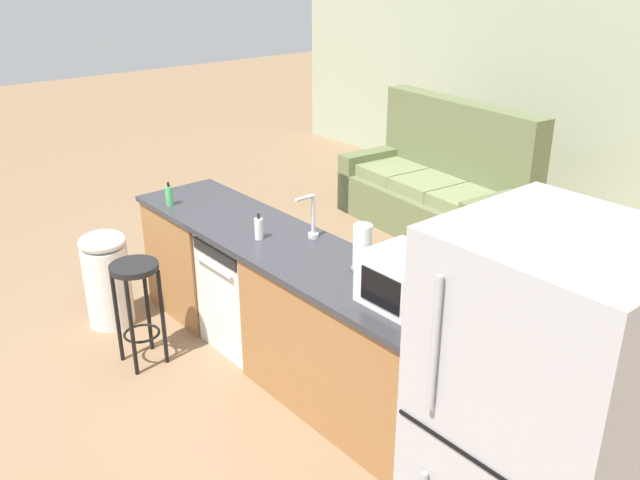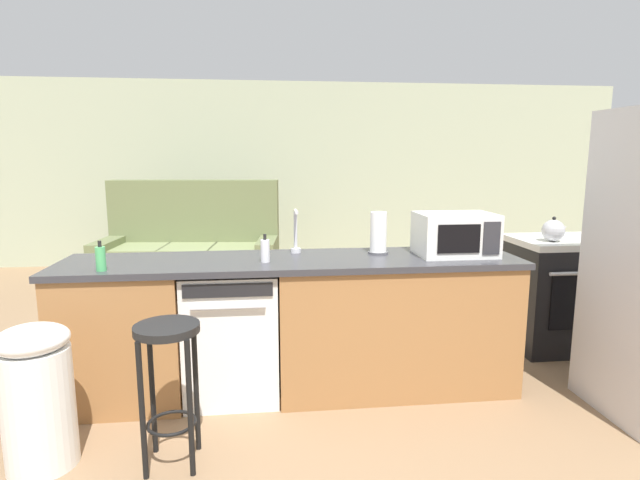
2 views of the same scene
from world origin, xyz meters
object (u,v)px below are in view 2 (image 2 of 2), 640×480
dish_soap_bottle (101,258)px  bar_stool (169,364)px  kettle (553,230)px  trash_bin (37,395)px  stove_range (559,292)px  paper_towel_roll (378,233)px  couch (192,256)px  dishwasher (233,332)px  microwave (455,234)px  soap_bottle (265,250)px

dish_soap_bottle → bar_stool: 0.82m
kettle → trash_bin: bearing=-161.7°
stove_range → dish_soap_bottle: size_ratio=5.11×
bar_stool → paper_towel_roll: bearing=34.5°
dish_soap_bottle → kettle: (3.15, 0.64, 0.01)m
stove_range → couch: 3.89m
stove_range → trash_bin: size_ratio=1.22×
dishwasher → microwave: bearing=-0.1°
paper_towel_roll → soap_bottle: (-0.76, -0.20, -0.07)m
dishwasher → dish_soap_bottle: (-0.72, -0.22, 0.55)m
microwave → kettle: (0.96, 0.42, -0.05)m
microwave → soap_bottle: microwave is taller
soap_bottle → couch: 2.99m
couch → dish_soap_bottle: bearing=-91.8°
couch → bar_stool: bearing=-84.0°
stove_range → soap_bottle: 2.52m
trash_bin → kettle: bearing=18.3°
dish_soap_bottle → couch: bearing=88.2°
kettle → couch: couch is taller
microwave → trash_bin: 2.58m
dishwasher → paper_towel_roll: paper_towel_roll is taller
soap_bottle → couch: (-0.85, 2.81, -0.58)m
microwave → kettle: size_ratio=2.44×
stove_range → kettle: size_ratio=4.39×
bar_stool → couch: (-0.36, 3.47, -0.14)m
stove_range → couch: size_ratio=0.43×
dish_soap_bottle → bar_stool: bearing=-49.2°
soap_bottle → bar_stool: soap_bottle is taller
paper_towel_roll → dishwasher: bearing=-173.5°
paper_towel_roll → soap_bottle: bearing=-165.6°
trash_bin → couch: bearing=85.1°
kettle → bar_stool: 2.98m
bar_stool → couch: size_ratio=0.36×
dishwasher → couch: bearing=103.0°
dish_soap_bottle → kettle: 3.22m
kettle → couch: (-3.06, 2.30, -0.59)m
dishwasher → soap_bottle: (0.22, -0.08, 0.55)m
microwave → kettle: 1.05m
paper_towel_roll → trash_bin: paper_towel_roll is taller
microwave → kettle: bearing=23.9°
microwave → dish_soap_bottle: 2.21m
kettle → couch: bearing=143.1°
kettle → bar_stool: (-2.70, -1.17, -0.45)m
paper_towel_roll → bar_stool: (-1.25, -0.86, -0.50)m
dishwasher → microwave: microwave is taller
stove_range → dish_soap_bottle: (-3.32, -0.77, 0.52)m
stove_range → soap_bottle: soap_bottle is taller
stove_range → trash_bin: 3.73m
bar_stool → trash_bin: same height
microwave → paper_towel_roll: (-0.49, 0.11, -0.00)m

